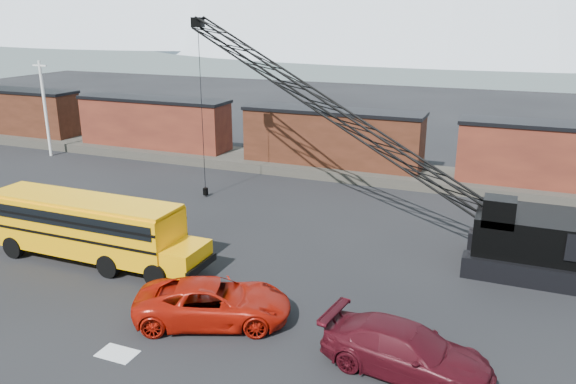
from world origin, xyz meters
name	(u,v)px	position (x,y,z in m)	size (l,w,h in m)	color
ground	(169,301)	(0.00, 0.00, 0.00)	(160.00, 160.00, 0.00)	black
gravel_berm	(331,168)	(0.00, 22.00, 0.35)	(120.00, 5.00, 0.70)	#48433B
boxcar_west_far	(15,111)	(-32.00, 22.00, 2.76)	(13.70, 3.10, 4.17)	#4E2315
boxcar_west_near	(154,122)	(-16.00, 22.00, 2.76)	(13.70, 3.10, 4.17)	#471B14
boxcar_mid	(332,137)	(0.00, 22.00, 2.76)	(13.70, 3.10, 4.17)	#4E2315
boxcar_east_near	(566,156)	(16.00, 22.00, 2.76)	(13.70, 3.10, 4.17)	#471B14
utility_pole	(45,107)	(-24.00, 18.00, 4.15)	(1.40, 0.24, 8.00)	silver
snow_patch	(117,354)	(0.50, -4.00, 0.01)	(1.40, 0.90, 0.02)	silver
school_bus	(90,227)	(-5.70, 2.04, 1.79)	(11.65, 2.65, 3.19)	#FFA905
red_pickup	(214,302)	(2.58, -0.71, 0.84)	(2.78, 6.03, 1.67)	#AA1408
maroon_suv	(406,350)	(10.19, -1.18, 0.84)	(2.36, 5.80, 1.68)	#400B13
crawler_crane	(333,112)	(3.53, 11.09, 6.57)	(22.99, 6.63, 11.62)	black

